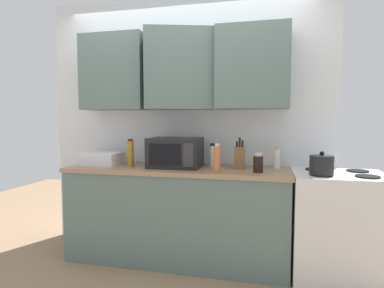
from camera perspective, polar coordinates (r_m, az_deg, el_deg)
wall_back_with_cabinets at (r=3.19m, az=-1.66°, el=8.37°), size 2.96×0.51×2.60m
counter_run at (r=3.10m, az=-2.73°, el=-12.46°), size 2.09×0.63×0.90m
stove_range at (r=3.03m, az=24.93°, el=-13.25°), size 0.76×0.64×0.91m
kettle at (r=2.75m, az=22.40°, el=-3.49°), size 0.19×0.19×0.19m
microwave at (r=2.99m, az=-3.03°, el=-1.54°), size 0.48×0.37×0.28m
dish_rack at (r=3.29m, az=-16.10°, el=-2.56°), size 0.38×0.30×0.12m
knife_block at (r=2.94m, az=8.61°, el=-2.41°), size 0.11×0.13×0.29m
bottle_soy_dark at (r=2.75m, az=11.89°, el=-3.46°), size 0.08×0.08×0.17m
bottle_amber_vinegar at (r=3.07m, az=-11.07°, el=-1.67°), size 0.06×0.06×0.27m
bottle_spice_jar at (r=2.67m, az=4.57°, el=-2.71°), size 0.06×0.06×0.25m
bottle_white_jar at (r=3.02m, az=15.10°, el=-2.55°), size 0.06×0.06×0.20m
bottle_clear_tall at (r=3.01m, az=3.72°, el=-2.10°), size 0.06×0.06×0.23m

